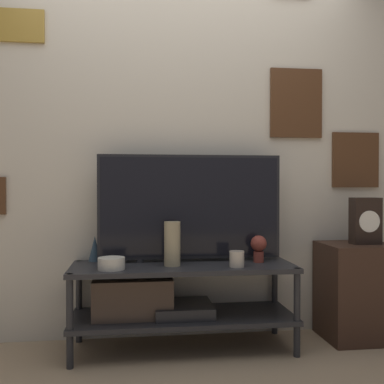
{
  "coord_description": "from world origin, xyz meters",
  "views": [
    {
      "loc": [
        -0.31,
        -2.5,
        1.03
      ],
      "look_at": [
        0.06,
        0.28,
        0.99
      ],
      "focal_mm": 42.0,
      "sensor_mm": 36.0,
      "label": 1
    }
  ],
  "objects_px": {
    "vase_wide_bowl": "(111,263)",
    "mantel_clock": "(365,221)",
    "vase_tall_ceramic": "(172,244)",
    "candle_jar": "(237,259)",
    "decorative_bust": "(259,246)",
    "television": "(190,207)",
    "vase_slim_bronze": "(95,249)"
  },
  "relations": [
    {
      "from": "television",
      "to": "vase_tall_ceramic",
      "type": "bearing_deg",
      "value": -132.32
    },
    {
      "from": "candle_jar",
      "to": "mantel_clock",
      "type": "height_order",
      "value": "mantel_clock"
    },
    {
      "from": "candle_jar",
      "to": "mantel_clock",
      "type": "distance_m",
      "value": 0.94
    },
    {
      "from": "mantel_clock",
      "to": "vase_tall_ceramic",
      "type": "bearing_deg",
      "value": -177.65
    },
    {
      "from": "vase_slim_bronze",
      "to": "vase_tall_ceramic",
      "type": "bearing_deg",
      "value": -25.43
    },
    {
      "from": "vase_tall_ceramic",
      "to": "candle_jar",
      "type": "height_order",
      "value": "vase_tall_ceramic"
    },
    {
      "from": "candle_jar",
      "to": "decorative_bust",
      "type": "bearing_deg",
      "value": 38.94
    },
    {
      "from": "vase_wide_bowl",
      "to": "mantel_clock",
      "type": "distance_m",
      "value": 1.68
    },
    {
      "from": "vase_wide_bowl",
      "to": "vase_tall_ceramic",
      "type": "height_order",
      "value": "vase_tall_ceramic"
    },
    {
      "from": "vase_wide_bowl",
      "to": "candle_jar",
      "type": "xyz_separation_m",
      "value": [
        0.75,
        -0.01,
        0.01
      ]
    },
    {
      "from": "vase_slim_bronze",
      "to": "mantel_clock",
      "type": "xyz_separation_m",
      "value": [
        1.78,
        -0.18,
        0.18
      ]
    },
    {
      "from": "television",
      "to": "vase_wide_bowl",
      "type": "xyz_separation_m",
      "value": [
        -0.5,
        -0.22,
        -0.32
      ]
    },
    {
      "from": "vase_slim_bronze",
      "to": "vase_wide_bowl",
      "type": "height_order",
      "value": "vase_slim_bronze"
    },
    {
      "from": "vase_tall_ceramic",
      "to": "decorative_bust",
      "type": "bearing_deg",
      "value": 5.46
    },
    {
      "from": "candle_jar",
      "to": "vase_wide_bowl",
      "type": "bearing_deg",
      "value": 179.27
    },
    {
      "from": "television",
      "to": "vase_tall_ceramic",
      "type": "distance_m",
      "value": 0.29
    },
    {
      "from": "mantel_clock",
      "to": "decorative_bust",
      "type": "bearing_deg",
      "value": 179.94
    },
    {
      "from": "vase_wide_bowl",
      "to": "television",
      "type": "bearing_deg",
      "value": 24.18
    },
    {
      "from": "vase_slim_bronze",
      "to": "vase_wide_bowl",
      "type": "xyz_separation_m",
      "value": [
        0.12,
        -0.31,
        -0.05
      ]
    },
    {
      "from": "television",
      "to": "vase_slim_bronze",
      "type": "distance_m",
      "value": 0.68
    },
    {
      "from": "television",
      "to": "mantel_clock",
      "type": "relative_size",
      "value": 3.86
    },
    {
      "from": "television",
      "to": "decorative_bust",
      "type": "distance_m",
      "value": 0.51
    },
    {
      "from": "vase_tall_ceramic",
      "to": "mantel_clock",
      "type": "height_order",
      "value": "mantel_clock"
    },
    {
      "from": "television",
      "to": "mantel_clock",
      "type": "xyz_separation_m",
      "value": [
        1.16,
        -0.09,
        -0.1
      ]
    },
    {
      "from": "vase_tall_ceramic",
      "to": "mantel_clock",
      "type": "distance_m",
      "value": 1.3
    },
    {
      "from": "television",
      "to": "decorative_bust",
      "type": "bearing_deg",
      "value": -11.72
    },
    {
      "from": "vase_tall_ceramic",
      "to": "candle_jar",
      "type": "relative_size",
      "value": 2.83
    },
    {
      "from": "vase_tall_ceramic",
      "to": "vase_slim_bronze",
      "type": "bearing_deg",
      "value": 154.57
    },
    {
      "from": "vase_wide_bowl",
      "to": "mantel_clock",
      "type": "relative_size",
      "value": 0.51
    },
    {
      "from": "television",
      "to": "decorative_bust",
      "type": "xyz_separation_m",
      "value": [
        0.43,
        -0.09,
        -0.25
      ]
    },
    {
      "from": "candle_jar",
      "to": "vase_tall_ceramic",
      "type": "bearing_deg",
      "value": 166.97
    },
    {
      "from": "television",
      "to": "candle_jar",
      "type": "distance_m",
      "value": 0.46
    }
  ]
}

